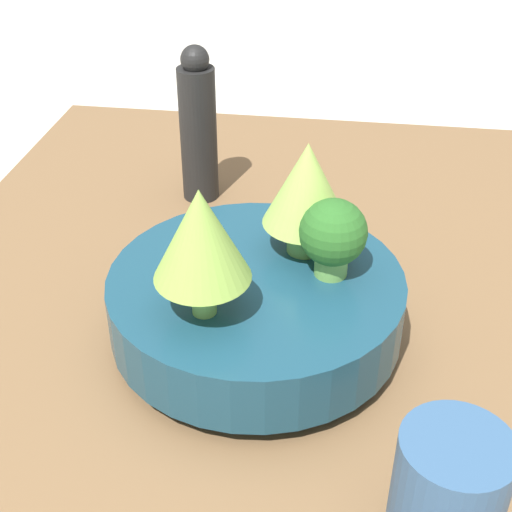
% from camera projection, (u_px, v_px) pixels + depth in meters
% --- Properties ---
extents(ground_plane, '(6.00, 6.00, 0.00)m').
position_uv_depth(ground_plane, '(245.00, 346.00, 0.66)').
color(ground_plane, beige).
extents(table, '(0.88, 0.65, 0.04)m').
position_uv_depth(table, '(244.00, 329.00, 0.65)').
color(table, brown).
rests_on(table, ground_plane).
extents(bowl, '(0.24, 0.24, 0.06)m').
position_uv_depth(bowl, '(256.00, 304.00, 0.58)').
color(bowl, navy).
rests_on(bowl, table).
extents(romanesco_piece_far, '(0.07, 0.07, 0.10)m').
position_uv_depth(romanesco_piece_far, '(307.00, 187.00, 0.57)').
color(romanesco_piece_far, '#609347').
rests_on(romanesco_piece_far, bowl).
extents(broccoli_floret_back, '(0.05, 0.05, 0.07)m').
position_uv_depth(broccoli_floret_back, '(333.00, 235.00, 0.55)').
color(broccoli_floret_back, '#6BA34C').
rests_on(broccoli_floret_back, bowl).
extents(romanesco_piece_near, '(0.07, 0.07, 0.10)m').
position_uv_depth(romanesco_piece_near, '(201.00, 237.00, 0.49)').
color(romanesco_piece_near, '#6BA34C').
rests_on(romanesco_piece_near, bowl).
extents(cup, '(0.07, 0.07, 0.09)m').
position_uv_depth(cup, '(447.00, 496.00, 0.42)').
color(cup, '#33567F').
rests_on(cup, table).
extents(pepper_mill, '(0.04, 0.04, 0.17)m').
position_uv_depth(pepper_mill, '(198.00, 128.00, 0.77)').
color(pepper_mill, black).
rests_on(pepper_mill, table).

